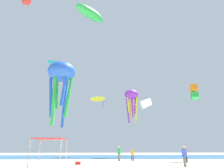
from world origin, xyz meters
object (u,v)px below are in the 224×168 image
object	(u,v)px
person_near_tent	(184,154)
person_rightmost	(132,154)
canopy_tent	(50,140)
person_central	(119,152)
kite_inflatable_green	(90,13)
kite_diamond_teal	(53,63)
cooler_box	(78,163)
kite_box_orange	(194,92)
kite_delta_yellow	(98,98)
kite_octopus_purple	(131,96)
kite_parafoil_white	(146,103)
kite_octopus_blue	(62,75)
person_leftmost	(185,153)

from	to	relation	value
person_near_tent	person_rightmost	bearing A→B (deg)	27.01
canopy_tent	person_central	distance (m)	11.81
kite_inflatable_green	kite_diamond_teal	world-z (taller)	kite_inflatable_green
cooler_box	kite_box_orange	distance (m)	19.57
kite_box_orange	kite_delta_yellow	distance (m)	19.14
kite_box_orange	kite_inflatable_green	size ratio (longest dim) A/B	0.42
person_near_tent	kite_delta_yellow	bearing A→B (deg)	24.34
person_rightmost	kite_inflatable_green	xyz separation A→B (m)	(-6.22, -0.88, 21.19)
person_rightmost	kite_inflatable_green	bearing A→B (deg)	-125.56
canopy_tent	person_central	world-z (taller)	canopy_tent
person_near_tent	kite_octopus_purple	bearing A→B (deg)	7.82
canopy_tent	kite_parafoil_white	world-z (taller)	kite_parafoil_white
kite_delta_yellow	kite_parafoil_white	bearing A→B (deg)	166.94
kite_octopus_blue	kite_inflatable_green	xyz separation A→B (m)	(1.85, 8.28, 13.62)
kite_delta_yellow	person_leftmost	bearing A→B (deg)	96.05
kite_octopus_purple	kite_inflatable_green	bearing A→B (deg)	-156.78
kite_parafoil_white	canopy_tent	bearing A→B (deg)	6.90
kite_parafoil_white	kite_octopus_blue	bearing A→B (deg)	8.25
cooler_box	kite_octopus_purple	size ratio (longest dim) A/B	0.09
canopy_tent	person_central	size ratio (longest dim) A/B	1.45
person_leftmost	canopy_tent	bearing A→B (deg)	-1.05
person_rightmost	kite_inflatable_green	world-z (taller)	kite_inflatable_green
person_near_tent	person_rightmost	world-z (taller)	person_near_tent
canopy_tent	person_rightmost	size ratio (longest dim) A/B	1.75
kite_inflatable_green	kite_octopus_purple	distance (m)	17.18
person_rightmost	cooler_box	distance (m)	8.24
kite_octopus_purple	cooler_box	bearing A→B (deg)	-149.61
canopy_tent	person_leftmost	xyz separation A→B (m)	(14.70, 6.23, -1.26)
kite_delta_yellow	kite_diamond_teal	world-z (taller)	kite_diamond_teal
kite_inflatable_green	kite_delta_yellow	bearing A→B (deg)	40.75
person_leftmost	person_central	xyz separation A→B (m)	(-7.77, 3.26, 0.04)
kite_parafoil_white	kite_inflatable_green	distance (m)	23.32
person_near_tent	cooler_box	bearing A→B (deg)	75.56
canopy_tent	person_near_tent	size ratio (longest dim) A/B	1.48
person_near_tent	person_leftmost	size ratio (longest dim) A/B	1.02
kite_octopus_blue	kite_inflatable_green	distance (m)	16.05
person_central	cooler_box	world-z (taller)	person_central
cooler_box	kite_delta_yellow	size ratio (longest dim) A/B	0.13
person_leftmost	kite_box_orange	bearing A→B (deg)	-163.36
kite_box_orange	kite_diamond_teal	world-z (taller)	kite_diamond_teal
person_central	kite_delta_yellow	xyz separation A→B (m)	(-3.39, 11.87, 10.46)
kite_octopus_blue	kite_parafoil_white	xyz separation A→B (m)	(13.82, 25.06, 2.72)
cooler_box	kite_octopus_blue	distance (m)	9.44
person_leftmost	kite_parafoil_white	bearing A→B (deg)	-113.10
kite_delta_yellow	person_central	bearing A→B (deg)	75.56
kite_box_orange	kite_parafoil_white	size ratio (longest dim) A/B	0.48
person_rightmost	kite_parafoil_white	xyz separation A→B (m)	(5.75, 15.91, 10.29)
person_central	kite_delta_yellow	bearing A→B (deg)	167.85
person_near_tent	person_central	xyz separation A→B (m)	(-5.59, 8.37, 0.03)
person_near_tent	person_leftmost	bearing A→B (deg)	-22.64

